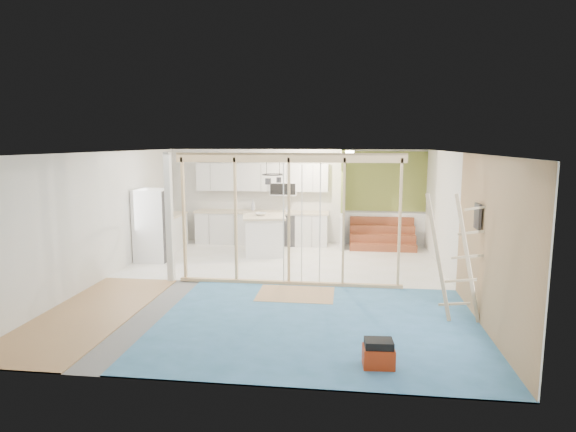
# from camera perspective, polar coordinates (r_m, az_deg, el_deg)

# --- Properties ---
(room) EXTENTS (7.01, 8.01, 2.61)m
(room) POSITION_cam_1_polar(r_m,az_deg,el_deg) (9.32, -1.73, -0.46)
(room) COLOR slate
(room) RESTS_ON ground
(floor_overlays) EXTENTS (7.00, 8.00, 0.03)m
(floor_overlays) POSITION_cam_1_polar(r_m,az_deg,el_deg) (9.66, -1.20, -7.99)
(floor_overlays) COLOR white
(floor_overlays) RESTS_ON room
(stud_frame) EXTENTS (4.66, 0.14, 2.60)m
(stud_frame) POSITION_cam_1_polar(r_m,az_deg,el_deg) (9.32, -3.21, 1.33)
(stud_frame) COLOR tan
(stud_frame) RESTS_ON room
(base_cabinets) EXTENTS (4.45, 2.24, 0.93)m
(base_cabinets) POSITION_cam_1_polar(r_m,az_deg,el_deg) (13.02, -6.47, -1.59)
(base_cabinets) COLOR silver
(base_cabinets) RESTS_ON room
(upper_cabinets) EXTENTS (3.60, 0.41, 0.85)m
(upper_cabinets) POSITION_cam_1_polar(r_m,az_deg,el_deg) (13.14, -2.84, 4.50)
(upper_cabinets) COLOR silver
(upper_cabinets) RESTS_ON room
(green_partition) EXTENTS (2.25, 1.51, 2.60)m
(green_partition) POSITION_cam_1_polar(r_m,az_deg,el_deg) (12.90, 9.80, 0.39)
(green_partition) COLOR olive
(green_partition) RESTS_ON room
(pot_rack) EXTENTS (0.52, 0.52, 0.72)m
(pot_rack) POSITION_cam_1_polar(r_m,az_deg,el_deg) (11.14, -1.82, 4.66)
(pot_rack) COLOR black
(pot_rack) RESTS_ON room
(sheathing_panel) EXTENTS (0.02, 4.00, 2.60)m
(sheathing_panel) POSITION_cam_1_polar(r_m,az_deg,el_deg) (7.54, 22.90, -3.36)
(sheathing_panel) COLOR tan
(sheathing_panel) RESTS_ON room
(electrical_panel) EXTENTS (0.04, 0.30, 0.40)m
(electrical_panel) POSITION_cam_1_polar(r_m,az_deg,el_deg) (8.04, 21.56, -0.03)
(electrical_panel) COLOR #39393E
(electrical_panel) RESTS_ON room
(ceiling_light) EXTENTS (0.32, 0.32, 0.08)m
(ceiling_light) POSITION_cam_1_polar(r_m,az_deg,el_deg) (12.09, 7.07, 7.49)
(ceiling_light) COLOR #FFEABF
(ceiling_light) RESTS_ON room
(fridge) EXTENTS (0.75, 0.72, 1.71)m
(fridge) POSITION_cam_1_polar(r_m,az_deg,el_deg) (11.73, -15.67, -1.08)
(fridge) COLOR white
(fridge) RESTS_ON room
(island) EXTENTS (1.21, 1.21, 1.00)m
(island) POSITION_cam_1_polar(r_m,az_deg,el_deg) (11.94, -2.85, -2.34)
(island) COLOR white
(island) RESTS_ON room
(bowl) EXTENTS (0.30, 0.30, 0.07)m
(bowl) POSITION_cam_1_polar(r_m,az_deg,el_deg) (11.85, -3.25, 0.22)
(bowl) COLOR silver
(bowl) RESTS_ON island
(soap_bottle_a) EXTENTS (0.14, 0.14, 0.30)m
(soap_bottle_a) POSITION_cam_1_polar(r_m,az_deg,el_deg) (13.27, -4.15, 1.31)
(soap_bottle_a) COLOR #AEB3C2
(soap_bottle_a) RESTS_ON base_cabinets
(soap_bottle_b) EXTENTS (0.09, 0.09, 0.18)m
(soap_bottle_b) POSITION_cam_1_polar(r_m,az_deg,el_deg) (12.92, -0.10, 0.86)
(soap_bottle_b) COLOR silver
(soap_bottle_b) RESTS_ON base_cabinets
(toolbox) EXTENTS (0.40, 0.31, 0.37)m
(toolbox) POSITION_cam_1_polar(r_m,az_deg,el_deg) (6.33, 10.67, -15.83)
(toolbox) COLOR #982A0E
(toolbox) RESTS_ON room
(ladder) EXTENTS (1.06, 0.21, 2.00)m
(ladder) POSITION_cam_1_polar(r_m,az_deg,el_deg) (7.91, 19.36, -4.67)
(ladder) COLOR tan
(ladder) RESTS_ON room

